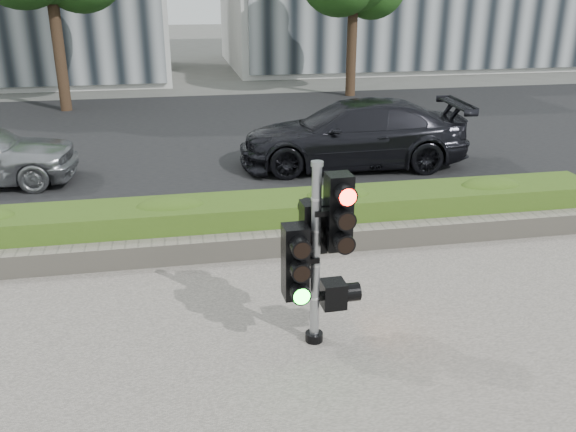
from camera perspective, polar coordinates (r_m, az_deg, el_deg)
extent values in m
plane|color=#51514C|center=(7.71, -1.34, -9.71)|extent=(120.00, 120.00, 0.00)
cube|color=black|center=(17.04, -6.97, 7.46)|extent=(60.00, 13.00, 0.02)
cube|color=gray|center=(10.50, -4.20, -0.77)|extent=(60.00, 0.25, 0.12)
cube|color=gray|center=(9.30, -3.30, -2.76)|extent=(12.00, 0.32, 0.34)
cube|color=olive|center=(9.83, -3.83, -0.36)|extent=(12.00, 1.00, 0.68)
cylinder|color=black|center=(21.41, -20.66, 14.50)|extent=(0.36, 0.36, 4.03)
cylinder|color=black|center=(23.11, 5.98, 15.49)|extent=(0.36, 0.36, 3.58)
cylinder|color=black|center=(7.24, 2.45, -11.20)|extent=(0.21, 0.21, 0.10)
cylinder|color=gray|center=(6.76, 2.58, -3.96)|extent=(0.11, 0.11, 2.11)
cylinder|color=gray|center=(6.38, 2.74, 4.91)|extent=(0.13, 0.13, 0.05)
cube|color=#FF1107|center=(6.58, 4.72, 0.41)|extent=(0.28, 0.28, 0.85)
cube|color=#14E51E|center=(6.68, 0.68, -4.30)|extent=(0.28, 0.28, 0.85)
cube|color=black|center=(6.86, 2.36, -0.97)|extent=(0.28, 0.28, 0.58)
cube|color=orange|center=(7.06, 4.25, -7.29)|extent=(0.28, 0.28, 0.31)
imported|color=black|center=(13.93, 6.06, 7.65)|extent=(5.24, 2.44, 1.48)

